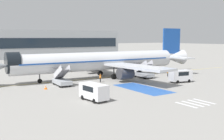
# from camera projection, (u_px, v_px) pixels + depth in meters

# --- Properties ---
(ground_plane) EXTENTS (600.00, 600.00, 0.00)m
(ground_plane) POSITION_uv_depth(u_px,v_px,m) (95.00, 78.00, 55.53)
(ground_plane) COLOR gray
(apron_leadline_yellow) EXTENTS (80.77, 4.00, 0.01)m
(apron_leadline_yellow) POSITION_uv_depth(u_px,v_px,m) (100.00, 78.00, 56.29)
(apron_leadline_yellow) COLOR gold
(apron_leadline_yellow) RESTS_ON ground_plane
(apron_stand_patch_blue) EXTENTS (4.79, 11.27, 0.01)m
(apron_stand_patch_blue) POSITION_uv_depth(u_px,v_px,m) (142.00, 88.00, 44.54)
(apron_stand_patch_blue) COLOR #2856A8
(apron_stand_patch_blue) RESTS_ON ground_plane
(apron_walkway_bar_0) EXTENTS (0.44, 3.60, 0.01)m
(apron_walkway_bar_0) POSITION_uv_depth(u_px,v_px,m) (186.00, 105.00, 33.59)
(apron_walkway_bar_0) COLOR silver
(apron_walkway_bar_0) RESTS_ON ground_plane
(apron_walkway_bar_1) EXTENTS (0.44, 3.60, 0.01)m
(apron_walkway_bar_1) POSITION_uv_depth(u_px,v_px,m) (192.00, 104.00, 34.24)
(apron_walkway_bar_1) COLOR silver
(apron_walkway_bar_1) RESTS_ON ground_plane
(apron_walkway_bar_2) EXTENTS (0.44, 3.60, 0.01)m
(apron_walkway_bar_2) POSITION_uv_depth(u_px,v_px,m) (198.00, 102.00, 34.90)
(apron_walkway_bar_2) COLOR silver
(apron_walkway_bar_2) RESTS_ON ground_plane
(apron_walkway_bar_3) EXTENTS (0.44, 3.60, 0.01)m
(apron_walkway_bar_3) POSITION_uv_depth(u_px,v_px,m) (204.00, 101.00, 35.55)
(apron_walkway_bar_3) COLOR silver
(apron_walkway_bar_3) RESTS_ON ground_plane
(airliner) EXTENTS (47.07, 33.71, 10.89)m
(airliner) POSITION_uv_depth(u_px,v_px,m) (102.00, 61.00, 56.17)
(airliner) COLOR silver
(airliner) RESTS_ON ground_plane
(boarding_stairs_forward) EXTENTS (2.42, 5.31, 3.94)m
(boarding_stairs_forward) POSITION_uv_depth(u_px,v_px,m) (62.00, 80.00, 47.22)
(boarding_stairs_forward) COLOR #ADB2BA
(boarding_stairs_forward) RESTS_ON ground_plane
(boarding_stairs_aft) EXTENTS (2.42, 5.31, 3.95)m
(boarding_stairs_aft) POSITION_uv_depth(u_px,v_px,m) (143.00, 73.00, 56.53)
(boarding_stairs_aft) COLOR #ADB2BA
(boarding_stairs_aft) RESTS_ON ground_plane
(fuel_tanker) EXTENTS (10.16, 3.98, 3.39)m
(fuel_tanker) POSITION_uv_depth(u_px,v_px,m) (91.00, 61.00, 76.77)
(fuel_tanker) COLOR #38383D
(fuel_tanker) RESTS_ON ground_plane
(service_van_0) EXTENTS (2.45, 4.70, 2.32)m
(service_van_0) POSITION_uv_depth(u_px,v_px,m) (94.00, 91.00, 35.87)
(service_van_0) COLOR silver
(service_van_0) RESTS_ON ground_plane
(service_van_1) EXTENTS (4.65, 2.57, 2.36)m
(service_van_1) POSITION_uv_depth(u_px,v_px,m) (180.00, 75.00, 50.54)
(service_van_1) COLOR silver
(service_van_1) RESTS_ON ground_plane
(ground_crew_0) EXTENTS (0.45, 0.27, 1.71)m
(ground_crew_0) POSITION_uv_depth(u_px,v_px,m) (168.00, 72.00, 58.39)
(ground_crew_0) COLOR black
(ground_crew_0) RESTS_ON ground_plane
(ground_crew_1) EXTENTS (0.48, 0.45, 1.66)m
(ground_crew_1) POSITION_uv_depth(u_px,v_px,m) (100.00, 77.00, 50.73)
(ground_crew_1) COLOR black
(ground_crew_1) RESTS_ON ground_plane
(ground_crew_2) EXTENTS (0.34, 0.48, 1.64)m
(ground_crew_2) POSITION_uv_depth(u_px,v_px,m) (169.00, 73.00, 57.44)
(ground_crew_2) COLOR #2D2D33
(ground_crew_2) RESTS_ON ground_plane
(ground_crew_3) EXTENTS (0.34, 0.48, 1.88)m
(ground_crew_3) POSITION_uv_depth(u_px,v_px,m) (124.00, 74.00, 54.52)
(ground_crew_3) COLOR #2D2D33
(ground_crew_3) RESTS_ON ground_plane
(traffic_cone_0) EXTENTS (0.42, 0.42, 0.46)m
(traffic_cone_0) POSITION_uv_depth(u_px,v_px,m) (102.00, 85.00, 46.30)
(traffic_cone_0) COLOR orange
(traffic_cone_0) RESTS_ON ground_plane
(traffic_cone_1) EXTENTS (0.58, 0.58, 0.65)m
(traffic_cone_1) POSITION_uv_depth(u_px,v_px,m) (46.00, 87.00, 43.83)
(traffic_cone_1) COLOR orange
(traffic_cone_1) RESTS_ON ground_plane
(terminal_building) EXTENTS (78.99, 12.10, 11.73)m
(terminal_building) POSITION_uv_depth(u_px,v_px,m) (35.00, 44.00, 113.26)
(terminal_building) COLOR #9EA3A8
(terminal_building) RESTS_ON ground_plane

